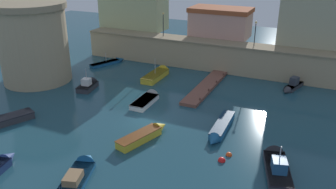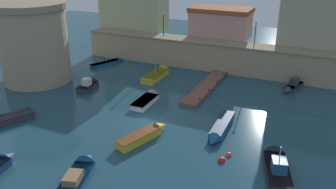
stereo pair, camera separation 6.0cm
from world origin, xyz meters
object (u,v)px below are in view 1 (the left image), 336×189
object	(u,v)px
moored_boat_1	(220,129)
moored_boat_11	(110,62)
moored_boat_0	(89,84)
moored_boat_5	(292,86)
moored_boat_2	(158,74)
quay_lamp_0	(163,21)
mooring_buoy_1	(229,155)
moored_boat_7	(149,98)
mooring_buoy_0	(222,161)
moored_boat_3	(145,134)
moored_boat_6	(276,162)
moored_boat_4	(0,122)
moored_boat_8	(80,172)
fortress_tower	(33,42)
quay_lamp_1	(255,30)

from	to	relation	value
moored_boat_1	moored_boat_11	world-z (taller)	moored_boat_11
moored_boat_0	moored_boat_5	xyz separation A→B (m)	(25.34, 10.94, 0.01)
moored_boat_2	moored_boat_11	xyz separation A→B (m)	(-10.02, 2.25, -0.16)
quay_lamp_0	mooring_buoy_1	bearing A→B (deg)	-52.74
moored_boat_1	moored_boat_7	size ratio (longest dim) A/B	1.27
moored_boat_7	mooring_buoy_0	size ratio (longest dim) A/B	8.43
moored_boat_1	moored_boat_3	xyz separation A→B (m)	(-6.47, -4.36, 0.03)
moored_boat_0	moored_boat_1	bearing A→B (deg)	-113.83
moored_boat_6	mooring_buoy_0	distance (m)	4.71
moored_boat_4	mooring_buoy_0	distance (m)	24.08
moored_boat_1	moored_boat_8	xyz separation A→B (m)	(-8.52, -12.23, -0.09)
fortress_tower	moored_boat_11	distance (m)	13.16
moored_boat_3	mooring_buoy_1	xyz separation A→B (m)	(8.53, 0.42, -0.44)
moored_boat_8	mooring_buoy_0	distance (m)	12.47
moored_boat_0	moored_boat_1	size ratio (longest dim) A/B	0.61
quay_lamp_1	moored_boat_1	xyz separation A→B (m)	(1.05, -19.60, -6.40)
moored_boat_7	moored_boat_4	bearing A→B (deg)	135.84
fortress_tower	mooring_buoy_0	bearing A→B (deg)	-16.94
fortress_tower	moored_boat_1	distance (m)	29.27
quay_lamp_0	mooring_buoy_0	world-z (taller)	quay_lamp_0
moored_boat_6	moored_boat_0	bearing A→B (deg)	56.02
moored_boat_6	moored_boat_7	bearing A→B (deg)	48.74
moored_boat_6	moored_boat_3	bearing A→B (deg)	76.05
moored_boat_5	mooring_buoy_1	distance (m)	19.87
moored_boat_6	moored_boat_11	bearing A→B (deg)	41.75
moored_boat_0	moored_boat_11	xyz separation A→B (m)	(-3.42, 10.28, -0.19)
quay_lamp_0	moored_boat_2	xyz separation A→B (m)	(2.44, -6.86, -6.49)
moored_boat_2	moored_boat_5	bearing A→B (deg)	-81.43
quay_lamp_1	moored_boat_7	size ratio (longest dim) A/B	0.61
moored_boat_0	fortress_tower	bearing A→B (deg)	83.63
quay_lamp_1	moored_boat_11	distance (m)	23.76
fortress_tower	quay_lamp_1	bearing A→B (deg)	29.46
moored_boat_0	moored_boat_5	world-z (taller)	moored_boat_0
moored_boat_0	mooring_buoy_0	distance (m)	23.86
quay_lamp_1	moored_boat_4	bearing A→B (deg)	-126.90
moored_boat_2	moored_boat_3	xyz separation A→B (m)	(6.94, -17.10, 0.00)
fortress_tower	moored_boat_11	xyz separation A→B (m)	(5.09, 10.90, -5.32)
quay_lamp_1	moored_boat_5	xyz separation A→B (m)	(6.38, -3.95, -6.33)
moored_boat_2	mooring_buoy_1	world-z (taller)	moored_boat_2
fortress_tower	moored_boat_1	size ratio (longest dim) A/B	1.49
quay_lamp_1	moored_boat_6	distance (m)	25.50
fortress_tower	mooring_buoy_0	distance (m)	32.11
moored_boat_4	moored_boat_6	size ratio (longest dim) A/B	0.92
moored_boat_0	moored_boat_5	bearing A→B (deg)	-77.22
moored_boat_1	moored_boat_3	world-z (taller)	moored_boat_3
moored_boat_0	moored_boat_11	bearing A→B (deg)	7.85
moored_boat_6	moored_boat_11	world-z (taller)	moored_boat_6
quay_lamp_1	moored_boat_0	size ratio (longest dim) A/B	0.79
quay_lamp_0	mooring_buoy_1	distance (m)	30.38
moored_boat_2	moored_boat_0	bearing A→B (deg)	140.34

